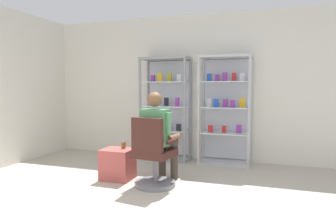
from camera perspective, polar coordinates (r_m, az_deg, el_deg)
The scene contains 8 objects.
ground_plane at distance 3.25m, azimuth -7.27°, elevation -19.98°, with size 7.20×7.20×0.00m, color #B2A899.
back_wall at distance 5.81m, azimuth 5.63°, elevation 4.58°, with size 6.00×0.10×2.70m, color silver.
display_cabinet_left at distance 5.74m, azimuth -0.28°, elevation 0.75°, with size 0.90×0.45×1.90m.
display_cabinet_right at distance 5.49m, azimuth 10.66°, elevation 0.54°, with size 0.90×0.45×1.90m.
office_chair at distance 4.17m, azimuth -2.81°, elevation -8.68°, with size 0.60×0.56×0.96m.
seated_shopkeeper at distance 4.25m, azimuth -1.74°, elevation -4.05°, with size 0.53×0.60×1.29m.
storage_crate at distance 4.62m, azimuth -9.38°, elevation -9.58°, with size 0.44×0.38×0.45m, color #B24C47.
tea_glass at distance 4.59m, azimuth -8.33°, elevation -6.16°, with size 0.06×0.06×0.10m, color brown.
Camera 1 is at (1.30, -2.66, 1.35)m, focal length 32.59 mm.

